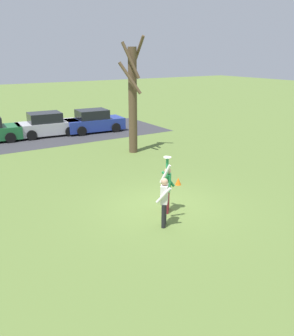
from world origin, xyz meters
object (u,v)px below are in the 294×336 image
(parked_car_silver, at_px, (47,125))
(parked_car_blue, at_px, (94,122))
(field_cone_orange, at_px, (178,181))
(person_catcher, at_px, (167,186))
(person_defender, at_px, (164,198))
(frisbee_disc, at_px, (167,157))
(bare_tree_tall, at_px, (133,98))

(parked_car_silver, bearing_deg, parked_car_blue, -4.98)
(field_cone_orange, bearing_deg, person_catcher, -135.30)
(person_defender, relative_size, field_cone_orange, 6.39)
(person_defender, height_order, parked_car_blue, person_defender)
(frisbee_disc, xyz_separation_m, parked_car_silver, (0.34, 14.60, -1.37))
(frisbee_disc, distance_m, field_cone_orange, 3.59)
(frisbee_disc, xyz_separation_m, field_cone_orange, (2.14, 2.14, -1.93))
(parked_car_silver, distance_m, bare_tree_tall, 7.78)
(person_defender, relative_size, parked_car_silver, 0.48)
(person_catcher, xyz_separation_m, person_defender, (-0.70, -0.81, -0.00))
(parked_car_blue, relative_size, bare_tree_tall, 0.67)
(frisbee_disc, xyz_separation_m, bare_tree_tall, (3.17, 7.74, 0.99))
(person_defender, height_order, frisbee_disc, frisbee_disc)
(parked_car_silver, bearing_deg, field_cone_orange, -77.69)
(parked_car_silver, xyz_separation_m, bare_tree_tall, (2.83, -6.85, 2.35))
(person_defender, xyz_separation_m, parked_car_silver, (0.90, 15.24, -0.25))
(bare_tree_tall, relative_size, field_cone_orange, 19.68)
(person_catcher, xyz_separation_m, parked_car_blue, (3.44, 13.91, -0.25))
(field_cone_orange, bearing_deg, bare_tree_tall, 79.56)
(bare_tree_tall, bearing_deg, field_cone_orange, -100.44)
(person_defender, bearing_deg, frisbee_disc, -0.00)
(person_defender, distance_m, frisbee_disc, 1.40)
(bare_tree_tall, bearing_deg, person_defender, -113.96)
(parked_car_blue, xyz_separation_m, bare_tree_tall, (-0.42, -6.33, 2.35))
(parked_car_silver, relative_size, field_cone_orange, 13.18)
(person_catcher, height_order, parked_car_blue, person_catcher)
(frisbee_disc, distance_m, bare_tree_tall, 8.43)
(frisbee_disc, distance_m, parked_car_silver, 14.66)
(bare_tree_tall, distance_m, field_cone_orange, 6.40)
(parked_car_silver, height_order, parked_car_blue, same)
(parked_car_blue, height_order, field_cone_orange, parked_car_blue)
(person_catcher, distance_m, frisbee_disc, 1.13)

